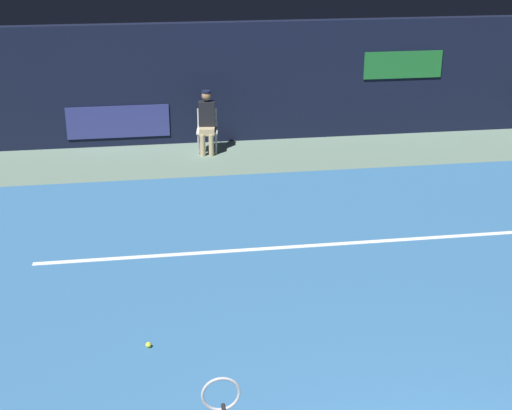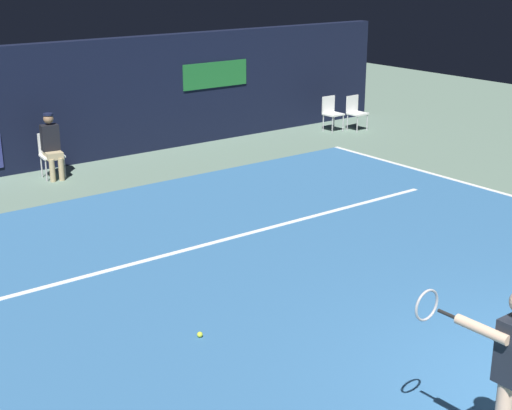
# 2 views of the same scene
# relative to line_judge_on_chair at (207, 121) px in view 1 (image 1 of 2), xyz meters

# --- Properties ---
(ground_plane) EXTENTS (32.93, 32.93, 0.00)m
(ground_plane) POSITION_rel_line_judge_on_chair_xyz_m (1.10, -6.85, -0.69)
(ground_plane) COLOR slate
(court_surface) EXTENTS (10.51, 10.53, 0.01)m
(court_surface) POSITION_rel_line_judge_on_chair_xyz_m (1.10, -6.85, -0.68)
(court_surface) COLOR #336699
(court_surface) RESTS_ON ground
(line_service) EXTENTS (8.20, 0.10, 0.01)m
(line_service) POSITION_rel_line_judge_on_chair_xyz_m (1.10, -5.00, -0.67)
(line_service) COLOR white
(line_service) RESTS_ON court_surface
(back_wall) EXTENTS (16.93, 0.33, 2.60)m
(back_wall) POSITION_rel_line_judge_on_chair_xyz_m (1.10, 0.88, 0.61)
(back_wall) COLOR black
(back_wall) RESTS_ON ground
(line_judge_on_chair) EXTENTS (0.49, 0.56, 1.32)m
(line_judge_on_chair) POSITION_rel_line_judge_on_chair_xyz_m (0.00, 0.00, 0.00)
(line_judge_on_chair) COLOR white
(line_judge_on_chair) RESTS_ON ground
(tennis_ball) EXTENTS (0.07, 0.07, 0.07)m
(tennis_ball) POSITION_rel_line_judge_on_chair_xyz_m (-1.38, -7.46, -0.64)
(tennis_ball) COLOR #CCE033
(tennis_ball) RESTS_ON court_surface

